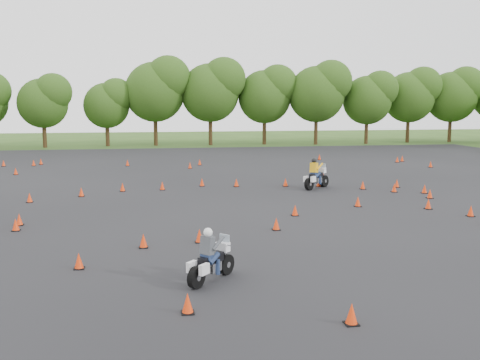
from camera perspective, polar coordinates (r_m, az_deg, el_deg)
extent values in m
plane|color=#2D5119|center=(21.38, 1.79, -4.70)|extent=(140.00, 140.00, 0.00)
plane|color=black|center=(27.17, -0.70, -1.90)|extent=(62.00, 62.00, 0.00)
cone|color=red|center=(22.95, 5.89, -3.25)|extent=(0.26, 0.26, 0.45)
cone|color=red|center=(20.34, 3.89, -4.72)|extent=(0.26, 0.26, 0.45)
cone|color=red|center=(16.34, -16.81, -8.30)|extent=(0.26, 0.26, 0.45)
cone|color=red|center=(12.59, -5.61, -13.00)|extent=(0.26, 0.26, 0.45)
cone|color=red|center=(43.84, -21.15, 1.71)|extent=(0.26, 0.26, 0.45)
cone|color=red|center=(45.80, 8.47, 2.43)|extent=(0.26, 0.26, 0.45)
cone|color=red|center=(28.61, 19.60, -1.41)|extent=(0.26, 0.26, 0.45)
cone|color=red|center=(44.58, -20.47, 1.84)|extent=(0.26, 0.26, 0.45)
cone|color=red|center=(30.02, 16.13, -0.82)|extent=(0.26, 0.26, 0.45)
cone|color=red|center=(29.86, -8.29, -0.63)|extent=(0.26, 0.26, 0.45)
cone|color=red|center=(30.96, -4.08, -0.25)|extent=(0.26, 0.26, 0.45)
cone|color=red|center=(12.20, 11.82, -13.86)|extent=(0.26, 0.26, 0.45)
cone|color=red|center=(18.57, -4.35, -5.99)|extent=(0.26, 0.26, 0.45)
cone|color=red|center=(28.68, -16.57, -1.25)|extent=(0.26, 0.26, 0.45)
cone|color=red|center=(24.71, 23.40, -3.07)|extent=(0.26, 0.26, 0.45)
cone|color=red|center=(31.73, 16.39, -0.36)|extent=(0.26, 0.26, 0.45)
cone|color=red|center=(18.14, -10.26, -6.43)|extent=(0.26, 0.26, 0.45)
cone|color=red|center=(21.86, -22.81, -4.45)|extent=(0.26, 0.26, 0.45)
cone|color=red|center=(38.90, -22.81, 0.86)|extent=(0.26, 0.26, 0.45)
cone|color=red|center=(31.10, 8.40, -0.28)|extent=(0.26, 0.26, 0.45)
cone|color=red|center=(44.42, -23.91, 1.63)|extent=(0.26, 0.26, 0.45)
cone|color=red|center=(30.96, 4.88, -0.26)|extent=(0.26, 0.26, 0.45)
cone|color=red|center=(41.54, -4.33, 1.91)|extent=(0.26, 0.26, 0.45)
cone|color=red|center=(25.41, 12.46, -2.29)|extent=(0.26, 0.26, 0.45)
cone|color=red|center=(29.78, -12.42, -0.76)|extent=(0.26, 0.26, 0.45)
cone|color=red|center=(41.80, -11.92, 1.79)|extent=(0.26, 0.26, 0.45)
cone|color=red|center=(30.59, 12.97, -0.55)|extent=(0.26, 0.26, 0.45)
cone|color=red|center=(46.03, 16.92, 2.19)|extent=(0.26, 0.26, 0.45)
cone|color=red|center=(30.73, -0.39, -0.30)|extent=(0.26, 0.26, 0.45)
cone|color=red|center=(22.77, -22.49, -3.94)|extent=(0.26, 0.26, 0.45)
cone|color=red|center=(27.81, -21.53, -1.77)|extent=(0.26, 0.26, 0.45)
cone|color=red|center=(25.72, 19.45, -2.44)|extent=(0.26, 0.26, 0.45)
cone|color=red|center=(45.20, 16.43, 2.10)|extent=(0.26, 0.26, 0.45)
cone|color=red|center=(42.42, 19.67, 1.58)|extent=(0.26, 0.26, 0.45)
cone|color=red|center=(39.44, -5.36, 1.56)|extent=(0.26, 0.26, 0.45)
cone|color=red|center=(30.10, 19.08, -0.93)|extent=(0.26, 0.26, 0.45)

